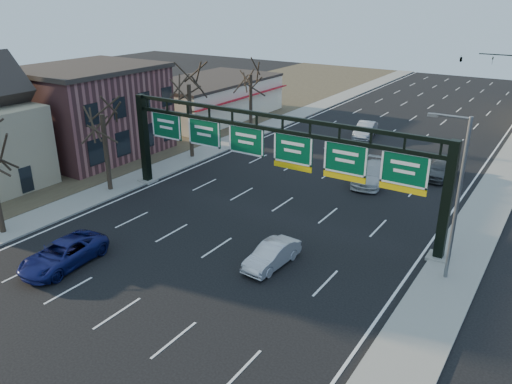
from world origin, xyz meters
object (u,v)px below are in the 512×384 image
Objects in this scene: car_white_wagon at (371,174)px; sign_gantry at (271,151)px; car_blue_suv at (63,254)px; car_silver_sedan at (272,255)px.

sign_gantry is at bearing -117.85° from car_white_wagon.
car_blue_suv is 1.29× the size of car_silver_sedan.
sign_gantry is 11.08m from car_white_wagon.
car_silver_sedan is (9.94, 6.47, -0.06)m from car_blue_suv.
car_silver_sedan is 0.74× the size of car_white_wagon.
car_blue_suv is at bearing -116.41° from sign_gantry.
car_blue_suv is at bearing -143.30° from car_silver_sedan.
sign_gantry is 4.65× the size of car_blue_suv.
sign_gantry is 6.00× the size of car_silver_sedan.
car_white_wagon is at bearing 94.03° from car_silver_sedan.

